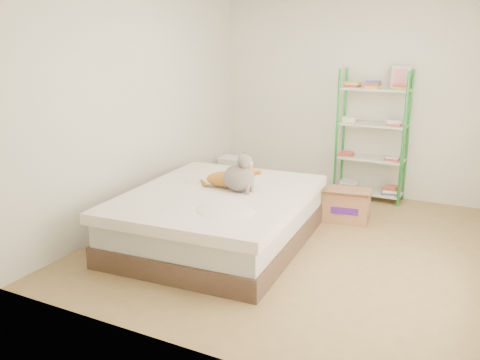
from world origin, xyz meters
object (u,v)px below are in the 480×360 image
Objects in this scene: orange_cat at (227,177)px; white_bin at (232,170)px; grey_cat at (239,172)px; shelf_unit at (373,136)px; bed at (218,218)px; cardboard_box at (347,205)px.

orange_cat is 1.28× the size of white_bin.
shelf_unit reaches higher than grey_cat.
grey_cat is 1.00× the size of white_bin.
bed is at bearing -65.64° from white_bin.
orange_cat is at bearing 90.17° from bed.
orange_cat is at bearing 67.81° from grey_cat.
bed is at bearing -105.32° from orange_cat.
white_bin is (-0.92, 2.03, -0.07)m from bed.
bed is 5.61× the size of grey_cat.
grey_cat is 2.28m from shelf_unit.
bed is 5.63× the size of white_bin.
bed is 1.64m from cardboard_box.
shelf_unit is at bearing -19.10° from grey_cat.
bed is 2.53m from shelf_unit.
bed is at bearing 130.47° from grey_cat.
bed is 0.44m from orange_cat.
white_bin is at bearing 110.45° from bed.
orange_cat reaches higher than white_bin.
bed is 2.23m from white_bin.
grey_cat is (0.19, -0.09, 0.10)m from orange_cat.
orange_cat is 0.92× the size of cardboard_box.
shelf_unit is at bearing 61.15° from bed.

